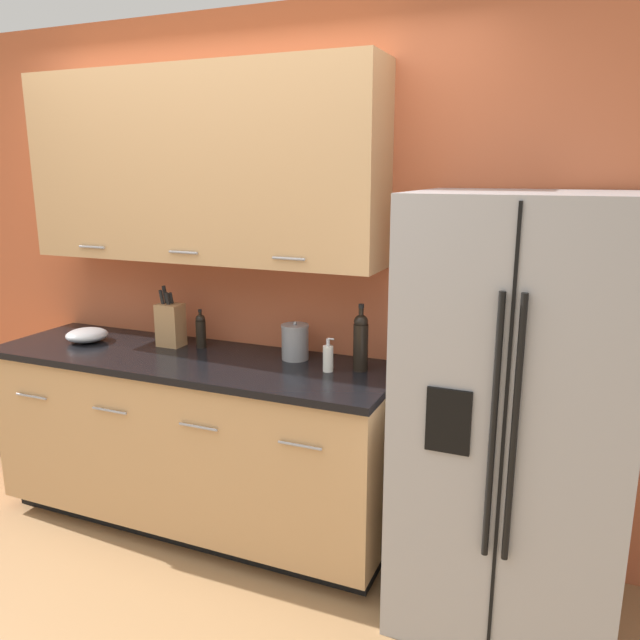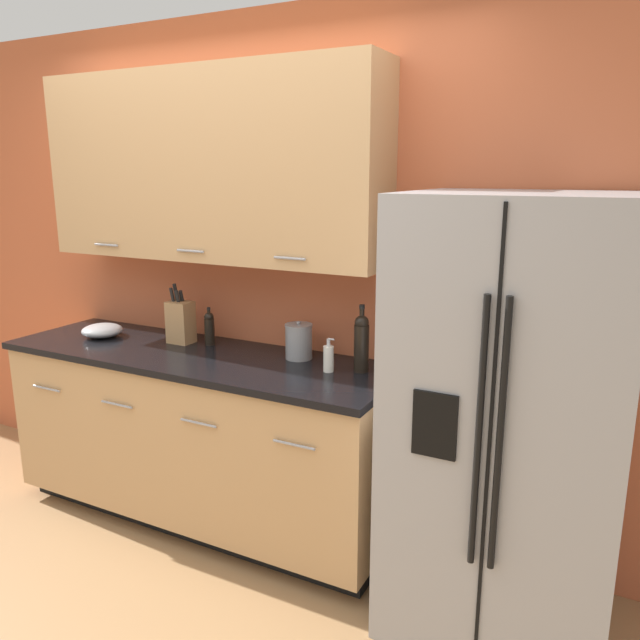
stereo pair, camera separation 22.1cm
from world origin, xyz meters
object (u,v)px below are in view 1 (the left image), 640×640
object	(u,v)px
knife_block	(170,324)
wine_bottle	(361,341)
mixing_bowl	(87,335)
oil_bottle	(201,330)
steel_canister	(295,342)
refrigerator	(514,415)
soap_dispenser	(328,358)

from	to	relation	value
knife_block	wine_bottle	world-z (taller)	knife_block
mixing_bowl	oil_bottle	bearing A→B (deg)	12.41
steel_canister	refrigerator	bearing A→B (deg)	-11.27
oil_bottle	steel_canister	distance (m)	0.54
refrigerator	mixing_bowl	xyz separation A→B (m)	(-2.25, 0.07, 0.09)
refrigerator	oil_bottle	distance (m)	1.63
soap_dispenser	knife_block	bearing A→B (deg)	175.06
knife_block	wine_bottle	distance (m)	1.06
soap_dispenser	steel_canister	world-z (taller)	steel_canister
soap_dispenser	mixing_bowl	world-z (taller)	soap_dispenser
soap_dispenser	steel_canister	size ratio (longest dim) A/B	0.85
steel_canister	knife_block	bearing A→B (deg)	-176.95
refrigerator	steel_canister	bearing A→B (deg)	168.73
knife_block	soap_dispenser	bearing A→B (deg)	-4.94
knife_block	mixing_bowl	size ratio (longest dim) A/B	1.44
knife_block	wine_bottle	size ratio (longest dim) A/B	1.01
oil_bottle	soap_dispenser	bearing A→B (deg)	-8.47
knife_block	oil_bottle	world-z (taller)	knife_block
knife_block	oil_bottle	xyz separation A→B (m)	(0.16, 0.03, -0.02)
steel_canister	oil_bottle	bearing A→B (deg)	-179.56
refrigerator	wine_bottle	world-z (taller)	refrigerator
refrigerator	soap_dispenser	size ratio (longest dim) A/B	10.95
refrigerator	wine_bottle	size ratio (longest dim) A/B	5.58
wine_bottle	steel_canister	bearing A→B (deg)	172.55
refrigerator	oil_bottle	world-z (taller)	refrigerator
knife_block	mixing_bowl	distance (m)	0.49
wine_bottle	mixing_bowl	world-z (taller)	wine_bottle
refrigerator	wine_bottle	distance (m)	0.75
oil_bottle	steel_canister	size ratio (longest dim) A/B	1.08
oil_bottle	wine_bottle	bearing A→B (deg)	-2.70
knife_block	soap_dispenser	world-z (taller)	knife_block
wine_bottle	soap_dispenser	world-z (taller)	wine_bottle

